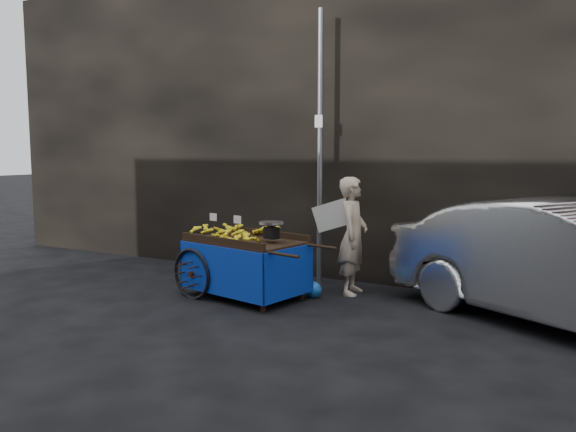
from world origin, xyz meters
The scene contains 7 objects.
ground centered at (0.00, 0.00, 0.00)m, with size 80.00×80.00×0.00m, color black.
building_wall centered at (0.39, 2.60, 2.50)m, with size 13.50×2.00×5.00m.
street_pole centered at (0.30, 1.30, 2.01)m, with size 0.12×0.10×4.00m.
banana_cart centered at (-0.26, 0.06, 0.70)m, with size 2.24×1.34×1.14m.
vendor centered at (0.99, 0.90, 0.81)m, with size 0.79×0.64×1.62m.
plastic_bag centered at (0.60, 0.45, 0.11)m, with size 0.25×0.20×0.22m, color blue.
parked_car centered at (3.73, 0.63, 0.70)m, with size 1.49×4.28×1.41m, color #BABDC2.
Camera 1 is at (3.80, -6.23, 1.95)m, focal length 35.00 mm.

